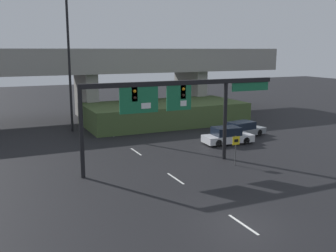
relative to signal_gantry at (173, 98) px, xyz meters
The scene contains 9 objects.
ground_plane 11.17m from the signal_gantry, 96.25° to the right, with size 160.00×160.00×0.00m, color black.
lane_markings 6.91m from the signal_gantry, 102.87° to the left, with size 0.14×32.16×0.01m.
signal_gantry is the anchor object (origin of this frame).
speed_limit_sign 5.62m from the signal_gantry, 23.56° to the right, with size 0.60×0.11×2.18m.
highway_light_pole_near 16.31m from the signal_gantry, 105.32° to the left, with size 0.70×0.36×16.95m.
overpass_bridge 22.20m from the signal_gantry, 92.83° to the left, with size 49.66×8.50×8.27m.
grass_embankment 16.82m from the signal_gantry, 68.32° to the left, with size 17.51×8.37×2.32m.
parked_sedan_near_right 9.29m from the signal_gantry, 29.72° to the left, with size 4.49×2.11×1.49m.
parked_sedan_mid_right 12.42m from the signal_gantry, 30.67° to the left, with size 5.03×2.66×1.44m.
Camera 1 is at (-10.48, -14.46, 8.17)m, focal length 42.00 mm.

